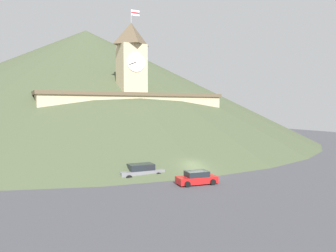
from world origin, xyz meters
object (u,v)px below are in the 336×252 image
object	(u,v)px
car_yellow_coupe	(135,164)
pedestrian	(206,151)
car_silver_hatch	(188,164)
car_red_sedan	(197,178)
street_lamp_left	(205,134)
street_lamp_right	(72,138)
street_lamp_center	(143,137)
car_black_suv	(223,155)
car_gray_pickup	(141,172)

from	to	relation	value
car_yellow_coupe	pedestrian	xyz separation A→B (m)	(14.58, 4.77, 0.33)
car_silver_hatch	pedestrian	size ratio (longest dim) A/B	2.23
car_silver_hatch	car_red_sedan	bearing A→B (deg)	66.30
street_lamp_left	pedestrian	world-z (taller)	street_lamp_left
street_lamp_right	car_red_sedan	world-z (taller)	street_lamp_right
street_lamp_center	car_black_suv	bearing A→B (deg)	-40.48
car_yellow_coupe	street_lamp_right	bearing A→B (deg)	-54.47
car_yellow_coupe	pedestrian	world-z (taller)	pedestrian
car_yellow_coupe	car_red_sedan	distance (m)	11.85
street_lamp_center	car_red_sedan	size ratio (longest dim) A/B	1.01
car_silver_hatch	pedestrian	distance (m)	11.47
car_gray_pickup	street_lamp_center	bearing A→B (deg)	-111.56
car_yellow_coupe	car_black_suv	xyz separation A→B (m)	(14.90, 0.26, 0.20)
car_yellow_coupe	street_lamp_left	bearing A→B (deg)	-153.97
car_red_sedan	street_lamp_center	bearing A→B (deg)	-88.86
car_yellow_coupe	pedestrian	size ratio (longest dim) A/B	2.42
street_lamp_right	car_silver_hatch	xyz separation A→B (m)	(13.17, -12.19, -3.11)
street_lamp_left	pedestrian	bearing A→B (deg)	-120.44
car_yellow_coupe	car_black_suv	size ratio (longest dim) A/B	0.83
car_red_sedan	street_lamp_right	bearing A→B (deg)	-58.33
car_gray_pickup	car_red_sedan	world-z (taller)	car_gray_pickup
car_yellow_coupe	car_red_sedan	size ratio (longest dim) A/B	0.93
car_black_suv	pedestrian	bearing A→B (deg)	-79.61
car_silver_hatch	street_lamp_center	bearing A→B (deg)	-81.94
street_lamp_left	car_black_suv	world-z (taller)	street_lamp_left
street_lamp_center	pedestrian	size ratio (longest dim) A/B	2.63
street_lamp_left	car_gray_pickup	distance (m)	24.24
car_gray_pickup	street_lamp_right	bearing A→B (deg)	-70.07
street_lamp_center	car_black_suv	world-z (taller)	street_lamp_center
street_lamp_left	car_black_suv	distance (m)	9.29
car_black_suv	car_red_sedan	world-z (taller)	car_black_suv
street_lamp_right	car_gray_pickup	bearing A→B (deg)	-71.50
car_black_suv	car_silver_hatch	world-z (taller)	car_black_suv
car_gray_pickup	car_red_sedan	distance (m)	6.89
street_lamp_right	car_yellow_coupe	distance (m)	11.65
street_lamp_right	car_gray_pickup	xyz separation A→B (m)	(5.08, -15.17, -2.99)
street_lamp_left	car_black_suv	size ratio (longest dim) A/B	0.91
street_lamp_center	car_yellow_coupe	bearing A→B (deg)	-117.97
car_silver_hatch	car_red_sedan	size ratio (longest dim) A/B	0.85
street_lamp_left	car_yellow_coupe	distance (m)	19.43
car_silver_hatch	car_red_sedan	distance (m)	9.06
car_yellow_coupe	car_silver_hatch	bearing A→B (deg)	151.32
street_lamp_left	car_gray_pickup	size ratio (longest dim) A/B	0.87
car_red_sedan	car_black_suv	bearing A→B (deg)	-129.12
street_lamp_center	street_lamp_left	bearing A→B (deg)	-0.00
car_yellow_coupe	street_lamp_center	bearing A→B (deg)	-119.63
street_lamp_right	car_red_sedan	xyz separation A→B (m)	(9.48, -20.47, -3.13)
street_lamp_left	street_lamp_center	bearing A→B (deg)	180.00
street_lamp_left	car_red_sedan	bearing A→B (deg)	-124.98
car_silver_hatch	car_gray_pickup	size ratio (longest dim) A/B	0.73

